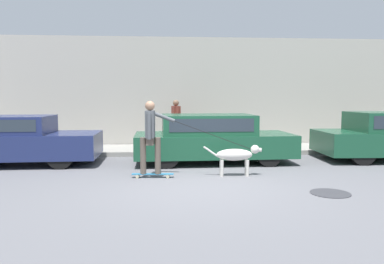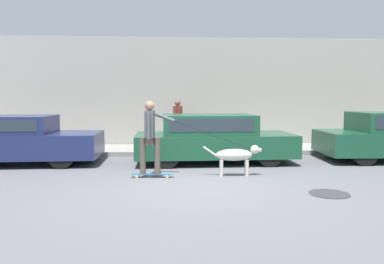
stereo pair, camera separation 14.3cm
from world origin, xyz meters
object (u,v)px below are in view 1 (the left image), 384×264
Objects in this scene: dog at (236,155)px; skateboarder at (151,134)px; parked_car_0 at (12,141)px; pedestrian_with_bag at (176,121)px; parked_car_1 at (212,139)px.

skateboarder reaches higher than dog.
parked_car_0 is 4.16m from skateboarder.
skateboarder is 1.77× the size of pedestrian_with_bag.
pedestrian_with_bag reaches higher than parked_car_1.
dog is at bearing -20.01° from parked_car_0.
dog is 4.35m from pedestrian_with_bag.
parked_car_1 is at bearing -1.56° from parked_car_0.
parked_car_1 is 1.55× the size of skateboarder.
dog is at bearing 95.45° from pedestrian_with_bag.
skateboarder is at bearing 69.83° from pedestrian_with_bag.
pedestrian_with_bag is (0.68, 4.17, 0.02)m from skateboarder.
dog is at bearing 4.25° from skateboarder.
pedestrian_with_bag is (-0.90, 2.28, 0.34)m from parked_car_1.
dog is 0.47× the size of skateboarder.
parked_car_1 is 1.90m from dog.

